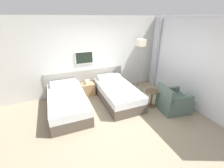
# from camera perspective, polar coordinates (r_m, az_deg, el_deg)

# --- Properties ---
(ground_plane) EXTENTS (16.00, 16.00, 0.00)m
(ground_plane) POSITION_cam_1_polar(r_m,az_deg,el_deg) (4.36, 1.65, -13.23)
(ground_plane) COLOR gray
(wall_headboard) EXTENTS (10.00, 0.10, 2.70)m
(wall_headboard) POSITION_cam_1_polar(r_m,az_deg,el_deg) (5.53, -6.98, 9.89)
(wall_headboard) COLOR silver
(wall_headboard) RESTS_ON ground_plane
(wall_window) EXTENTS (0.21, 4.50, 2.70)m
(wall_window) POSITION_cam_1_polar(r_m,az_deg,el_deg) (5.11, 29.40, 6.24)
(wall_window) COLOR white
(wall_window) RESTS_ON ground_plane
(bed_near_door) EXTENTS (1.06, 2.05, 0.67)m
(bed_near_door) POSITION_cam_1_polar(r_m,az_deg,el_deg) (4.74, -16.56, -6.84)
(bed_near_door) COLOR brown
(bed_near_door) RESTS_ON ground_plane
(bed_near_window) EXTENTS (1.06, 2.05, 0.67)m
(bed_near_window) POSITION_cam_1_polar(r_m,az_deg,el_deg) (5.09, 1.95, -3.53)
(bed_near_window) COLOR brown
(bed_near_window) RESTS_ON ground_plane
(nightstand) EXTENTS (0.47, 0.37, 0.59)m
(nightstand) POSITION_cam_1_polar(r_m,az_deg,el_deg) (5.55, -9.13, -1.88)
(nightstand) COLOR #9E7A51
(nightstand) RESTS_ON ground_plane
(floor_lamp) EXTENTS (0.26, 0.26, 1.93)m
(floor_lamp) POSITION_cam_1_polar(r_m,az_deg,el_deg) (5.70, 10.97, 13.77)
(floor_lamp) COLOR #9E9993
(floor_lamp) RESTS_ON ground_plane
(side_table) EXTENTS (0.42, 0.42, 0.54)m
(side_table) POSITION_cam_1_polar(r_m,az_deg,el_deg) (4.90, 14.97, -4.32)
(side_table) COLOR brown
(side_table) RESTS_ON ground_plane
(armchair) EXTENTS (0.92, 0.85, 0.83)m
(armchair) POSITION_cam_1_polar(r_m,az_deg,el_deg) (4.94, 22.23, -6.44)
(armchair) COLOR #4C6056
(armchair) RESTS_ON ground_plane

